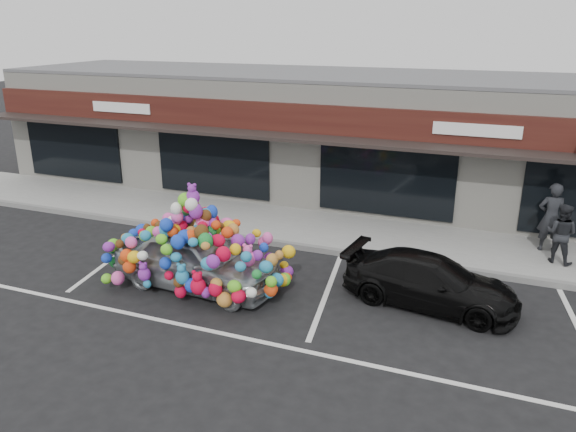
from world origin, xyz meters
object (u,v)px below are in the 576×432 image
at_px(black_sedan, 430,281).
at_px(pedestrian_b, 561,233).
at_px(toy_car, 197,253).
at_px(pedestrian_a, 551,217).

distance_m(black_sedan, pedestrian_b, 4.29).
relative_size(black_sedan, pedestrian_b, 2.47).
relative_size(toy_car, pedestrian_b, 2.84).
bearing_deg(pedestrian_a, toy_car, 21.32).
xyz_separation_m(pedestrian_a, pedestrian_b, (0.22, -0.77, -0.16)).
bearing_deg(black_sedan, pedestrian_a, -24.83).
height_order(black_sedan, pedestrian_b, pedestrian_b).
xyz_separation_m(toy_car, black_sedan, (5.27, 1.10, -0.30)).
height_order(toy_car, pedestrian_b, toy_car).
xyz_separation_m(toy_car, pedestrian_b, (8.06, 4.34, 0.08)).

